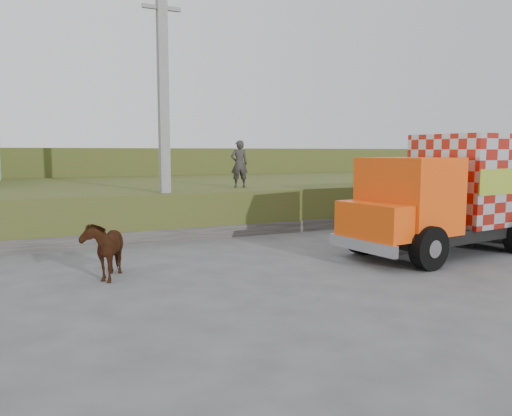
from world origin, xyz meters
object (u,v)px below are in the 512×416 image
cargo_truck (468,191)px  cow (104,248)px  pedestrian (239,164)px  utility_pole (164,111)px

cargo_truck → cow: (-9.91, 1.10, -1.03)m
pedestrian → cargo_truck: bearing=134.6°
cow → pedestrian: bearing=64.2°
utility_pole → cargo_truck: bearing=-36.2°
cow → pedestrian: size_ratio=0.91×
utility_pole → cow: (-2.56, -4.28, -3.41)m
cargo_truck → cow: cargo_truck is taller
utility_pole → cow: bearing=-120.9°
cargo_truck → utility_pole: bearing=137.0°
utility_pole → pedestrian: size_ratio=4.65×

